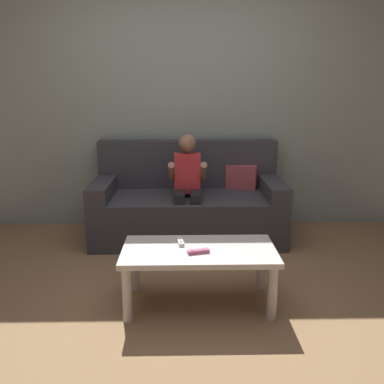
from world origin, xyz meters
TOP-DOWN VIEW (x-y plane):
  - ground_plane at (0.00, 0.00)m, footprint 8.93×8.93m
  - wall_back at (0.00, 1.85)m, footprint 4.47×0.05m
  - couch at (0.06, 1.46)m, footprint 1.76×0.80m
  - person_seated_on_couch at (0.04, 1.27)m, footprint 0.33×0.41m
  - coffee_table at (0.11, 0.17)m, footprint 0.99×0.50m
  - game_remote_white_near_edge at (-0.02, 0.27)m, footprint 0.06×0.14m
  - game_remote_pink_center at (0.10, 0.10)m, footprint 0.14×0.07m

SIDE VIEW (x-z plane):
  - ground_plane at x=0.00m, z-range 0.00..0.00m
  - couch at x=0.06m, z-range -0.14..0.75m
  - coffee_table at x=0.11m, z-range 0.13..0.53m
  - game_remote_white_near_edge at x=-0.02m, z-range 0.39..0.42m
  - game_remote_pink_center at x=0.10m, z-range 0.39..0.42m
  - person_seated_on_couch at x=0.04m, z-range 0.07..1.07m
  - wall_back at x=0.00m, z-range 0.00..2.50m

